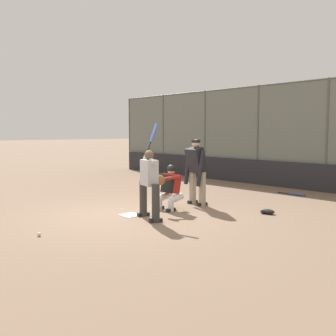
# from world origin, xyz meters

# --- Properties ---
(ground_plane) EXTENTS (160.00, 160.00, 0.00)m
(ground_plane) POSITION_xyz_m (0.00, 0.00, 0.00)
(ground_plane) COLOR #7A604C
(home_plate_marker) EXTENTS (0.43, 0.43, 0.01)m
(home_plate_marker) POSITION_xyz_m (0.00, 0.00, 0.01)
(home_plate_marker) COLOR white
(home_plate_marker) RESTS_ON ground_plane
(backstop_fence) EXTENTS (18.47, 0.08, 3.62)m
(backstop_fence) POSITION_xyz_m (-0.00, -6.82, 1.90)
(backstop_fence) COLOR #515651
(backstop_fence) RESTS_ON ground_plane
(padding_wall) EXTENTS (18.02, 0.18, 0.89)m
(padding_wall) POSITION_xyz_m (0.00, -6.72, 0.44)
(padding_wall) COLOR #28282D
(padding_wall) RESTS_ON ground_plane
(bleachers_beyond) EXTENTS (12.87, 2.50, 1.48)m
(bleachers_beyond) POSITION_xyz_m (1.60, -9.32, 0.48)
(bleachers_beyond) COLOR slate
(bleachers_beyond) RESTS_ON ground_plane
(batter_at_plate) EXTENTS (0.86, 0.84, 2.12)m
(batter_at_plate) POSITION_xyz_m (-0.58, -0.08, 0.83)
(batter_at_plate) COLOR #333333
(batter_at_plate) RESTS_ON ground_plane
(catcher_behind_plate) EXTENTS (0.60, 0.71, 1.12)m
(catcher_behind_plate) POSITION_xyz_m (-0.11, -1.10, 0.58)
(catcher_behind_plate) COLOR silver
(catcher_behind_plate) RESTS_ON ground_plane
(umpire_home) EXTENTS (0.70, 0.48, 1.73)m
(umpire_home) POSITION_xyz_m (-0.09, -2.08, 0.93)
(umpire_home) COLOR gray
(umpire_home) RESTS_ON ground_plane
(spare_bat_near_backstop) EXTENTS (0.87, 0.12, 0.07)m
(spare_bat_near_backstop) POSITION_xyz_m (-1.06, -5.40, 0.03)
(spare_bat_near_backstop) COLOR black
(spare_bat_near_backstop) RESTS_ON ground_plane
(fielding_glove_on_dirt) EXTENTS (0.32, 0.24, 0.11)m
(fielding_glove_on_dirt) POSITION_xyz_m (-2.04, -2.47, 0.06)
(fielding_glove_on_dirt) COLOR black
(fielding_glove_on_dirt) RESTS_ON ground_plane
(baseball_loose) EXTENTS (0.07, 0.07, 0.07)m
(baseball_loose) POSITION_xyz_m (-0.32, 2.36, 0.04)
(baseball_loose) COLOR white
(baseball_loose) RESTS_ON ground_plane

